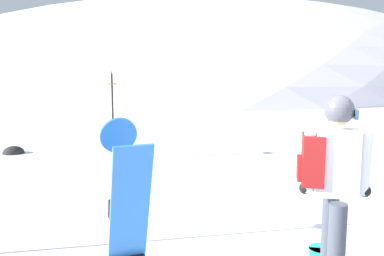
% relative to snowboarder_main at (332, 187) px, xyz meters
% --- Properties ---
extents(ridge_peak_main, '(41.74, 37.56, 12.09)m').
position_rel_snowboarder_main_xyz_m(ridge_peak_main, '(11.85, 29.45, -0.92)').
color(ridge_peak_main, white).
rests_on(ridge_peak_main, ground).
extents(ridge_peak_far, '(21.04, 18.93, 10.44)m').
position_rel_snowboarder_main_xyz_m(ridge_peak_far, '(39.80, 46.97, -0.92)').
color(ridge_peak_far, white).
rests_on(ridge_peak_far, ground).
extents(snowboarder_main, '(1.12, 1.59, 1.71)m').
position_rel_snowboarder_main_xyz_m(snowboarder_main, '(0.00, 0.00, 0.00)').
color(snowboarder_main, '#23B7A3').
rests_on(snowboarder_main, ground).
extents(spare_snowboard, '(0.28, 0.49, 1.60)m').
position_rel_snowboarder_main_xyz_m(spare_snowboard, '(-1.81, 0.04, -0.11)').
color(spare_snowboard, blue).
rests_on(spare_snowboard, ground).
extents(piste_marker_near, '(0.20, 0.20, 1.75)m').
position_rel_snowboarder_main_xyz_m(piste_marker_near, '(-0.62, 5.66, 0.09)').
color(piste_marker_near, black).
rests_on(piste_marker_near, ground).
extents(rock_dark, '(0.45, 0.38, 0.31)m').
position_rel_snowboarder_main_xyz_m(rock_dark, '(-2.42, 7.09, -0.92)').
color(rock_dark, '#282628').
rests_on(rock_dark, ground).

